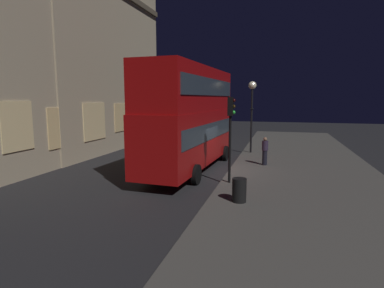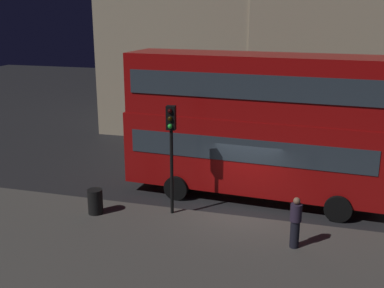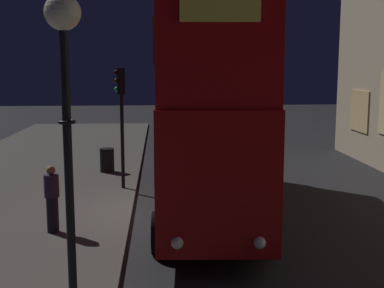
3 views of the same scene
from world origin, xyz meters
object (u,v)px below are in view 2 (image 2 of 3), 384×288
at_px(traffic_light_near_kerb, 171,137).
at_px(pedestrian, 295,222).
at_px(litter_bin, 95,201).
at_px(double_decker_bus, 254,121).

height_order(traffic_light_near_kerb, pedestrian, traffic_light_near_kerb).
bearing_deg(litter_bin, double_decker_bus, 33.57).
xyz_separation_m(double_decker_bus, traffic_light_near_kerb, (-2.49, -2.65, -0.17)).
height_order(pedestrian, litter_bin, pedestrian).
relative_size(pedestrian, litter_bin, 1.82).
distance_m(traffic_light_near_kerb, pedestrian, 5.14).
height_order(double_decker_bus, pedestrian, double_decker_bus).
distance_m(double_decker_bus, pedestrian, 5.03).
bearing_deg(traffic_light_near_kerb, litter_bin, -167.87).
height_order(traffic_light_near_kerb, litter_bin, traffic_light_near_kerb).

